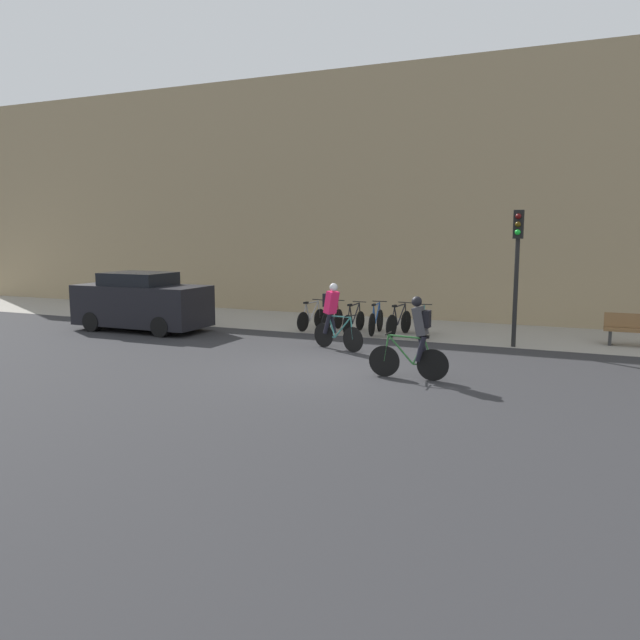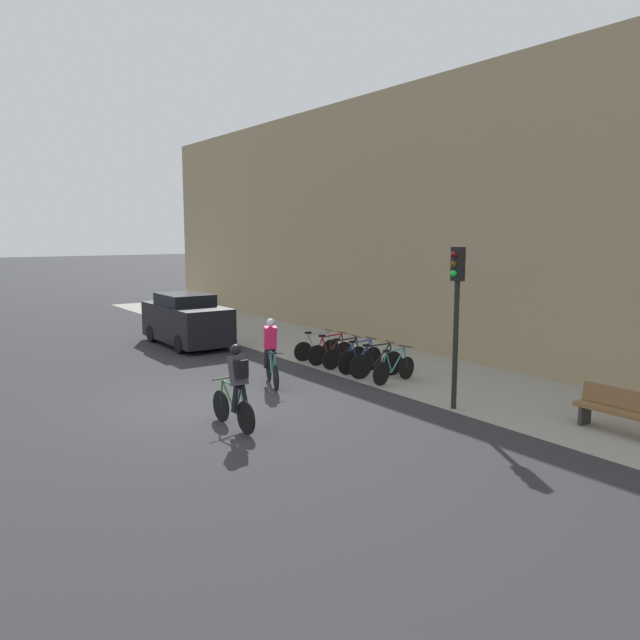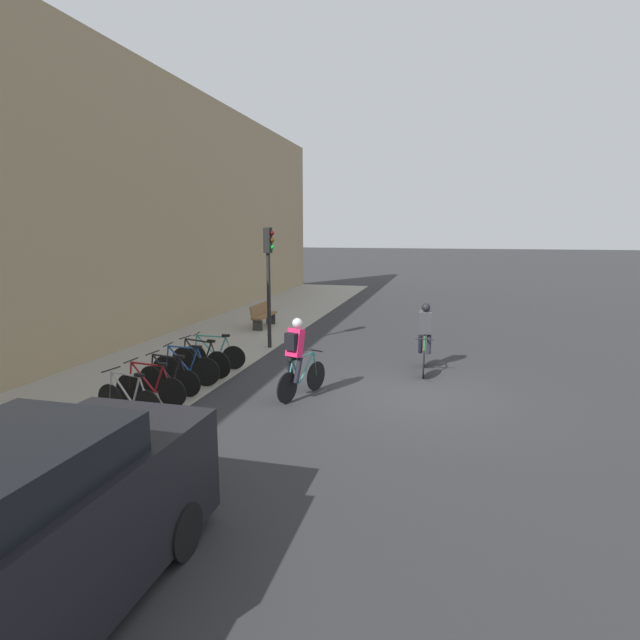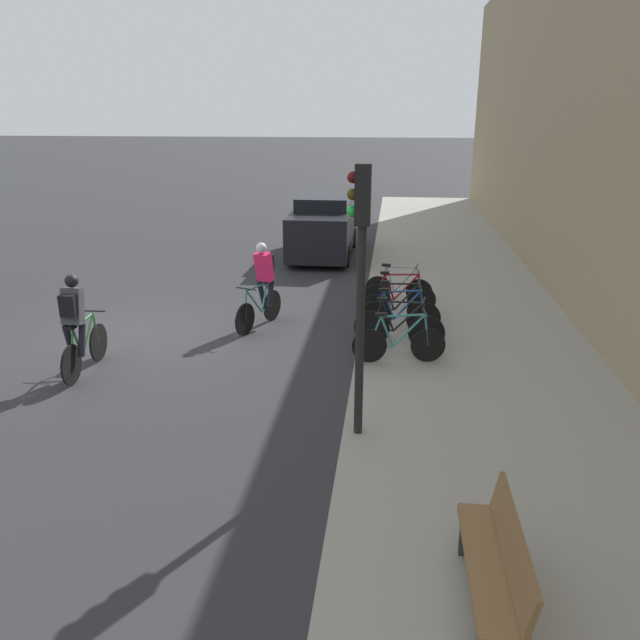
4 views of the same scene
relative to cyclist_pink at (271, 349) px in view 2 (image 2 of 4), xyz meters
The scene contains 14 objects.
ground 2.77m from the cyclist_pink, 70.50° to the right, with size 200.00×200.00×0.00m, color #2B2B2D.
kerb_strip 4.48m from the cyclist_pink, 78.54° to the left, with size 44.00×4.50×0.01m, color gray.
building_facade 7.75m from the cyclist_pink, 82.75° to the left, with size 44.00×0.60×8.98m, color #9E8966.
cyclist_pink is the anchor object (origin of this frame).
cyclist_grey 3.91m from the cyclist_pink, 40.72° to the right, with size 1.74×0.46×1.78m.
parked_bike_0 3.46m from the cyclist_pink, 124.24° to the left, with size 0.46×1.57×0.94m.
parked_bike_1 3.11m from the cyclist_pink, 112.86° to the left, with size 0.46×1.65×0.95m.
parked_bike_2 2.91m from the cyclist_pink, 99.28° to the left, with size 0.46×1.57×0.94m.
parked_bike_3 2.89m from the cyclist_pink, 84.55° to the left, with size 0.46×1.68×0.98m.
parked_bike_4 3.04m from the cyclist_pink, 70.53° to the left, with size 0.46×1.73×0.98m.
parked_bike_5 3.36m from the cyclist_pink, 58.47° to the left, with size 0.46×1.67×0.95m.
traffic_light_pole 5.21m from the cyclist_pink, 26.91° to the left, with size 0.26×0.30×3.70m.
bench 8.41m from the cyclist_pink, 25.88° to the left, with size 1.76×0.44×0.89m.
parked_car 6.82m from the cyclist_pink, behind, with size 4.30×1.84×1.85m.
Camera 2 is at (13.19, -5.79, 4.01)m, focal length 35.00 mm.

